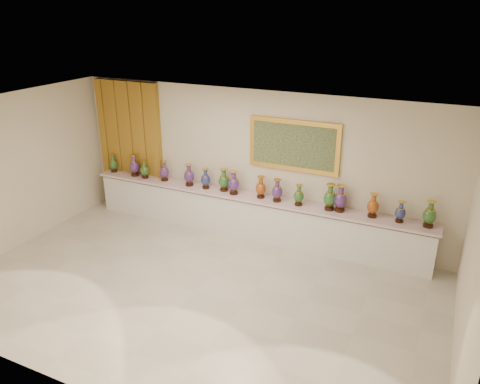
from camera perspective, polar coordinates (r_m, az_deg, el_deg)
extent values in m
plane|color=beige|center=(8.11, -5.51, -11.92)|extent=(8.00, 8.00, 0.00)
plane|color=beige|center=(9.46, 1.81, 3.41)|extent=(8.00, 0.00, 8.00)
plane|color=beige|center=(9.93, -26.21, 2.02)|extent=(0.00, 5.00, 5.00)
plane|color=beige|center=(6.50, 26.41, -8.11)|extent=(0.00, 5.00, 5.00)
plane|color=white|center=(6.91, -6.41, 9.23)|extent=(8.00, 8.00, 0.00)
cube|color=#A86A24|center=(10.91, -13.16, 5.38)|extent=(1.64, 0.14, 2.95)
cube|color=gold|center=(8.99, 6.57, 5.66)|extent=(1.80, 0.06, 1.00)
cube|color=#183118|center=(8.96, 6.50, 5.60)|extent=(1.62, 0.02, 0.82)
cube|color=white|center=(9.67, 1.19, -3.15)|extent=(7.20, 0.42, 0.81)
cube|color=silver|center=(9.46, 1.16, -0.61)|extent=(7.28, 0.48, 0.05)
cylinder|color=black|center=(11.20, -15.09, 2.51)|extent=(0.14, 0.14, 0.04)
cone|color=gold|center=(11.19, -15.11, 2.73)|extent=(0.13, 0.13, 0.03)
ellipsoid|color=black|center=(11.15, -15.16, 3.27)|extent=(0.24, 0.24, 0.24)
cylinder|color=gold|center=(11.12, -15.22, 3.76)|extent=(0.13, 0.13, 0.01)
cylinder|color=black|center=(11.11, -15.24, 4.02)|extent=(0.08, 0.08, 0.09)
cone|color=black|center=(11.09, -15.27, 4.30)|extent=(0.13, 0.13, 0.03)
cylinder|color=gold|center=(11.09, -15.28, 4.38)|extent=(0.13, 0.13, 0.01)
cylinder|color=black|center=(10.83, -12.67, 2.09)|extent=(0.17, 0.17, 0.05)
cone|color=gold|center=(10.81, -12.69, 2.36)|extent=(0.15, 0.15, 0.03)
ellipsoid|color=#240E4B|center=(10.77, -12.75, 3.04)|extent=(0.27, 0.27, 0.28)
cylinder|color=gold|center=(10.73, -12.80, 3.64)|extent=(0.16, 0.16, 0.01)
cylinder|color=#240E4B|center=(10.71, -12.83, 3.96)|extent=(0.09, 0.09, 0.10)
cone|color=#240E4B|center=(10.69, -12.86, 4.32)|extent=(0.16, 0.16, 0.04)
cylinder|color=gold|center=(10.69, -12.87, 4.41)|extent=(0.16, 0.16, 0.01)
cylinder|color=black|center=(10.63, -11.49, 1.80)|extent=(0.15, 0.15, 0.04)
cone|color=gold|center=(10.62, -11.51, 2.03)|extent=(0.13, 0.13, 0.03)
ellipsoid|color=black|center=(10.58, -11.55, 2.61)|extent=(0.22, 0.22, 0.24)
cylinder|color=gold|center=(10.55, -11.59, 3.13)|extent=(0.13, 0.13, 0.01)
cylinder|color=black|center=(10.53, -11.62, 3.40)|extent=(0.08, 0.08, 0.09)
cone|color=black|center=(10.51, -11.64, 3.71)|extent=(0.13, 0.13, 0.03)
cylinder|color=gold|center=(10.51, -11.65, 3.79)|extent=(0.14, 0.14, 0.01)
cylinder|color=black|center=(10.40, -9.16, 1.52)|extent=(0.16, 0.16, 0.04)
cone|color=gold|center=(10.39, -9.17, 1.77)|extent=(0.14, 0.14, 0.03)
ellipsoid|color=#240E4B|center=(10.35, -9.21, 2.40)|extent=(0.24, 0.24, 0.26)
cylinder|color=gold|center=(10.31, -9.25, 2.97)|extent=(0.14, 0.14, 0.01)
cylinder|color=#240E4B|center=(10.29, -9.27, 3.27)|extent=(0.08, 0.08, 0.09)
cone|color=#240E4B|center=(10.27, -9.29, 3.60)|extent=(0.14, 0.14, 0.03)
cylinder|color=gold|center=(10.27, -9.30, 3.69)|extent=(0.14, 0.14, 0.01)
cylinder|color=black|center=(10.04, -6.18, 0.93)|extent=(0.17, 0.17, 0.05)
cone|color=gold|center=(10.03, -6.19, 1.21)|extent=(0.15, 0.15, 0.03)
ellipsoid|color=#240E4B|center=(9.98, -6.22, 1.92)|extent=(0.27, 0.27, 0.28)
cylinder|color=gold|center=(9.94, -6.25, 2.56)|extent=(0.15, 0.15, 0.01)
cylinder|color=#240E4B|center=(9.92, -6.27, 2.89)|extent=(0.09, 0.09, 0.10)
cone|color=#240E4B|center=(9.90, -6.28, 3.26)|extent=(0.15, 0.15, 0.04)
cylinder|color=gold|center=(9.89, -6.29, 3.36)|extent=(0.16, 0.16, 0.01)
cylinder|color=black|center=(9.86, -4.19, 0.58)|extent=(0.15, 0.15, 0.04)
cone|color=gold|center=(9.84, -4.19, 0.84)|extent=(0.13, 0.13, 0.03)
ellipsoid|color=#090D43|center=(9.80, -4.21, 1.49)|extent=(0.24, 0.24, 0.25)
cylinder|color=gold|center=(9.76, -4.23, 2.08)|extent=(0.14, 0.14, 0.01)
cylinder|color=#090D43|center=(9.75, -4.24, 2.39)|extent=(0.08, 0.08, 0.09)
cone|color=#090D43|center=(9.73, -4.25, 2.73)|extent=(0.14, 0.14, 0.03)
cylinder|color=gold|center=(9.72, -4.25, 2.82)|extent=(0.14, 0.14, 0.01)
cylinder|color=black|center=(9.71, -1.96, 0.30)|extent=(0.17, 0.17, 0.05)
cone|color=gold|center=(9.69, -1.96, 0.59)|extent=(0.15, 0.15, 0.03)
ellipsoid|color=black|center=(9.65, -1.98, 1.33)|extent=(0.27, 0.27, 0.28)
cylinder|color=gold|center=(9.61, -1.98, 1.98)|extent=(0.15, 0.15, 0.01)
cylinder|color=black|center=(9.59, -1.99, 2.32)|extent=(0.09, 0.09, 0.10)
cone|color=black|center=(9.56, -1.99, 2.71)|extent=(0.15, 0.15, 0.04)
cylinder|color=gold|center=(9.56, -2.00, 2.82)|extent=(0.16, 0.16, 0.01)
cylinder|color=black|center=(9.54, -0.76, -0.08)|extent=(0.17, 0.17, 0.05)
cone|color=gold|center=(9.52, -0.76, 0.21)|extent=(0.15, 0.15, 0.03)
ellipsoid|color=#240E4B|center=(9.48, -0.76, 0.98)|extent=(0.26, 0.26, 0.28)
cylinder|color=gold|center=(9.43, -0.77, 1.66)|extent=(0.16, 0.16, 0.01)
cylinder|color=#240E4B|center=(9.41, -0.77, 2.01)|extent=(0.09, 0.09, 0.10)
cone|color=#240E4B|center=(9.39, -0.77, 2.42)|extent=(0.16, 0.16, 0.04)
cylinder|color=gold|center=(9.38, -0.77, 2.53)|extent=(0.16, 0.16, 0.01)
cylinder|color=black|center=(9.37, 2.54, -0.55)|extent=(0.16, 0.16, 0.04)
cone|color=gold|center=(9.35, 2.54, -0.27)|extent=(0.14, 0.14, 0.03)
ellipsoid|color=maroon|center=(9.30, 2.55, 0.43)|extent=(0.22, 0.22, 0.26)
cylinder|color=gold|center=(9.26, 2.57, 1.07)|extent=(0.14, 0.14, 0.01)
cylinder|color=maroon|center=(9.24, 2.57, 1.40)|extent=(0.08, 0.08, 0.09)
cone|color=maroon|center=(9.22, 2.58, 1.78)|extent=(0.14, 0.14, 0.03)
cylinder|color=gold|center=(9.22, 2.58, 1.88)|extent=(0.15, 0.15, 0.01)
cylinder|color=black|center=(9.22, 4.52, -0.99)|extent=(0.16, 0.16, 0.05)
cone|color=gold|center=(9.20, 4.53, -0.71)|extent=(0.14, 0.14, 0.03)
ellipsoid|color=#240E4B|center=(9.15, 4.55, 0.03)|extent=(0.23, 0.23, 0.27)
cylinder|color=gold|center=(9.11, 4.57, 0.69)|extent=(0.15, 0.15, 0.01)
cylinder|color=#240E4B|center=(9.09, 4.58, 1.03)|extent=(0.09, 0.09, 0.10)
cone|color=#240E4B|center=(9.06, 4.60, 1.42)|extent=(0.15, 0.15, 0.04)
cylinder|color=gold|center=(9.06, 4.60, 1.52)|extent=(0.15, 0.15, 0.01)
cylinder|color=black|center=(9.08, 7.13, -1.47)|extent=(0.15, 0.15, 0.04)
cone|color=gold|center=(9.07, 7.15, -1.20)|extent=(0.13, 0.13, 0.03)
ellipsoid|color=black|center=(9.02, 7.18, -0.53)|extent=(0.23, 0.23, 0.24)
cylinder|color=gold|center=(8.98, 7.21, 0.08)|extent=(0.13, 0.13, 0.01)
cylinder|color=black|center=(8.96, 7.23, 0.39)|extent=(0.08, 0.08, 0.09)
cone|color=black|center=(8.94, 7.24, 0.75)|extent=(0.13, 0.13, 0.03)
cylinder|color=gold|center=(8.94, 7.25, 0.84)|extent=(0.14, 0.14, 0.01)
cylinder|color=black|center=(8.98, 10.81, -1.97)|extent=(0.18, 0.18, 0.05)
cone|color=gold|center=(8.95, 10.83, -1.64)|extent=(0.16, 0.16, 0.03)
ellipsoid|color=black|center=(8.90, 10.90, -0.81)|extent=(0.27, 0.27, 0.30)
cylinder|color=gold|center=(8.85, 10.96, -0.06)|extent=(0.16, 0.16, 0.01)
cylinder|color=black|center=(8.83, 10.99, 0.33)|extent=(0.09, 0.09, 0.11)
cone|color=black|center=(8.80, 11.02, 0.77)|extent=(0.16, 0.16, 0.04)
cylinder|color=gold|center=(8.80, 11.03, 0.89)|extent=(0.17, 0.17, 0.01)
cylinder|color=black|center=(8.95, 12.05, -2.13)|extent=(0.18, 0.18, 0.05)
cone|color=gold|center=(8.93, 12.08, -1.80)|extent=(0.16, 0.16, 0.03)
ellipsoid|color=#240E4B|center=(8.87, 12.15, -0.96)|extent=(0.26, 0.26, 0.30)
cylinder|color=gold|center=(8.83, 12.22, -0.20)|extent=(0.16, 0.16, 0.01)
cylinder|color=#240E4B|center=(8.80, 12.25, 0.20)|extent=(0.10, 0.10, 0.11)
cone|color=#240E4B|center=(8.78, 12.29, 0.65)|extent=(0.16, 0.16, 0.04)
cylinder|color=gold|center=(8.77, 12.30, 0.77)|extent=(0.17, 0.17, 0.01)
cylinder|color=black|center=(8.86, 15.79, -2.79)|extent=(0.16, 0.16, 0.05)
cone|color=gold|center=(8.84, 15.83, -2.49)|extent=(0.14, 0.14, 0.03)
ellipsoid|color=maroon|center=(8.79, 15.91, -1.75)|extent=(0.24, 0.24, 0.26)
cylinder|color=gold|center=(8.75, 15.99, -1.08)|extent=(0.14, 0.14, 0.01)
cylinder|color=maroon|center=(8.73, 16.03, -0.73)|extent=(0.08, 0.08, 0.10)
cone|color=maroon|center=(8.70, 16.07, -0.33)|extent=(0.14, 0.14, 0.04)
cylinder|color=gold|center=(8.70, 16.08, -0.22)|extent=(0.15, 0.15, 0.01)
cylinder|color=black|center=(8.80, 18.84, -3.35)|extent=(0.14, 0.14, 0.04)
cone|color=gold|center=(8.78, 18.87, -3.09)|extent=(0.12, 0.12, 0.03)
ellipsoid|color=#090D43|center=(8.74, 18.96, -2.44)|extent=(0.20, 0.20, 0.23)
cylinder|color=gold|center=(8.70, 19.03, -1.86)|extent=(0.13, 0.13, 0.01)
cylinder|color=#090D43|center=(8.68, 19.07, -1.56)|extent=(0.07, 0.07, 0.08)
cone|color=#090D43|center=(8.66, 19.12, -1.22)|extent=(0.13, 0.13, 0.03)
cylinder|color=gold|center=(8.66, 19.13, -1.13)|extent=(0.13, 0.13, 0.01)
cylinder|color=black|center=(8.79, 21.94, -3.80)|extent=(0.17, 0.17, 0.05)
cone|color=gold|center=(8.77, 21.98, -3.49)|extent=(0.15, 0.15, 0.03)
ellipsoid|color=black|center=(8.71, 22.11, -2.69)|extent=(0.25, 0.25, 0.28)
cylinder|color=gold|center=(8.67, 22.22, -1.98)|extent=(0.15, 0.15, 0.01)
cylinder|color=black|center=(8.65, 22.27, -1.61)|extent=(0.09, 0.09, 0.10)
cone|color=black|center=(8.62, 22.34, -1.19)|extent=(0.15, 0.15, 0.04)
cylinder|color=gold|center=(8.61, 22.36, -1.07)|extent=(0.16, 0.16, 0.01)
cube|color=white|center=(9.79, -4.67, 0.27)|extent=(0.10, 0.06, 0.00)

